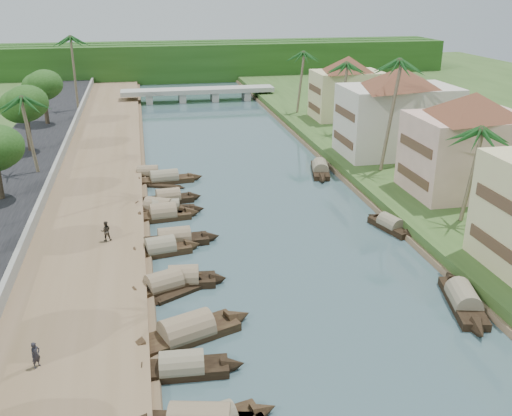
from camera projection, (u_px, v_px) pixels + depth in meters
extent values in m
plane|color=#385055|center=(306.00, 292.00, 40.07)|extent=(220.00, 220.00, 0.00)
cube|color=brown|center=(90.00, 203.00, 55.24)|extent=(10.00, 180.00, 0.80)
cube|color=#2E491D|center=(424.00, 179.00, 61.61)|extent=(16.00, 180.00, 1.20)
cube|color=gray|center=(44.00, 197.00, 54.12)|extent=(0.40, 180.00, 1.10)
cube|color=#1B3E10|center=(187.00, 64.00, 125.33)|extent=(120.00, 4.00, 8.00)
cube|color=#1B3E10|center=(185.00, 61.00, 129.90)|extent=(120.00, 4.00, 8.00)
cube|color=#1B3E10|center=(183.00, 58.00, 134.46)|extent=(120.00, 4.00, 8.00)
cube|color=#96978D|center=(198.00, 91.00, 105.07)|extent=(28.00, 4.00, 0.80)
cube|color=#96978D|center=(149.00, 98.00, 103.81)|extent=(1.20, 3.50, 1.80)
cube|color=#96978D|center=(182.00, 97.00, 104.91)|extent=(1.20, 3.50, 1.80)
cube|color=#96978D|center=(214.00, 96.00, 106.02)|extent=(1.20, 3.50, 1.80)
cube|color=#96978D|center=(246.00, 95.00, 107.12)|extent=(1.20, 3.50, 1.80)
cube|color=#4D3524|center=(496.00, 247.00, 39.46)|extent=(0.10, 6.40, 0.90)
cube|color=#4D3524|center=(503.00, 204.00, 38.30)|extent=(0.10, 6.40, 0.90)
cube|color=beige|center=(468.00, 154.00, 54.73)|extent=(11.00, 8.00, 7.50)
pyramid|color=brown|center=(475.00, 104.00, 52.96)|extent=(14.11, 14.11, 2.20)
cube|color=#4D3524|center=(412.00, 176.00, 54.39)|extent=(0.10, 6.40, 0.90)
cube|color=#4D3524|center=(416.00, 146.00, 53.30)|extent=(0.10, 6.40, 0.90)
cube|color=beige|center=(397.00, 121.00, 67.23)|extent=(13.00, 8.00, 8.00)
pyramid|color=brown|center=(401.00, 77.00, 65.37)|extent=(15.59, 15.59, 2.20)
cube|color=#4D3524|center=(343.00, 140.00, 66.76)|extent=(0.10, 6.40, 0.90)
cube|color=#4D3524|center=(345.00, 113.00, 65.59)|extent=(0.10, 6.40, 0.90)
cube|color=#CCC689|center=(347.00, 95.00, 85.86)|extent=(10.00, 7.00, 7.00)
pyramid|color=brown|center=(348.00, 64.00, 84.18)|extent=(12.62, 12.62, 2.20)
cube|color=#4D3524|center=(314.00, 108.00, 85.56)|extent=(0.10, 5.60, 0.90)
cube|color=#4D3524|center=(315.00, 89.00, 84.54)|extent=(0.10, 5.60, 0.90)
cone|color=black|center=(264.00, 411.00, 28.45)|extent=(1.79, 1.77, 1.62)
cube|color=black|center=(187.00, 336.00, 34.67)|extent=(6.84, 4.19, 0.70)
cone|color=black|center=(238.00, 318.00, 36.42)|extent=(2.40, 2.37, 2.05)
cone|color=black|center=(130.00, 354.00, 32.85)|extent=(2.40, 2.37, 2.05)
cylinder|color=#816D52|center=(187.00, 331.00, 34.53)|extent=(5.42, 3.73, 2.12)
cube|color=black|center=(182.00, 371.00, 31.53)|extent=(5.23, 1.97, 0.70)
cone|color=black|center=(233.00, 365.00, 31.85)|extent=(1.57, 1.57, 1.64)
cone|color=black|center=(130.00, 374.00, 31.15)|extent=(1.57, 1.57, 1.64)
cylinder|color=gray|center=(182.00, 365.00, 31.39)|extent=(4.03, 1.96, 1.70)
cube|color=black|center=(164.00, 288.00, 40.15)|extent=(5.39, 3.40, 0.70)
cone|color=black|center=(200.00, 277.00, 41.51)|extent=(1.93, 1.98, 1.72)
cone|color=black|center=(126.00, 298.00, 38.73)|extent=(1.93, 1.98, 1.72)
cylinder|color=#816D52|center=(164.00, 283.00, 40.01)|extent=(4.28, 3.05, 1.80)
cube|color=black|center=(184.00, 282.00, 40.99)|extent=(4.67, 2.19, 0.70)
cone|color=black|center=(219.00, 279.00, 41.19)|extent=(1.49, 1.70, 1.71)
cone|color=black|center=(149.00, 282.00, 40.73)|extent=(1.49, 1.70, 1.71)
cylinder|color=#816D52|center=(184.00, 277.00, 40.85)|extent=(3.62, 2.15, 1.81)
cube|color=black|center=(161.00, 252.00, 45.65)|extent=(5.05, 2.51, 0.70)
cone|color=black|center=(193.00, 246.00, 46.51)|extent=(1.65, 1.77, 1.71)
cone|color=black|center=(127.00, 256.00, 44.72)|extent=(1.65, 1.77, 1.71)
cylinder|color=gray|center=(161.00, 247.00, 45.51)|extent=(3.94, 2.39, 1.80)
cube|color=black|center=(175.00, 242.00, 47.37)|extent=(5.66, 2.00, 0.70)
cone|color=black|center=(211.00, 237.00, 48.03)|extent=(1.67, 1.65, 1.76)
cone|color=black|center=(137.00, 245.00, 46.64)|extent=(1.67, 1.65, 1.76)
cylinder|color=#816D52|center=(174.00, 238.00, 47.23)|extent=(4.34, 2.02, 1.83)
cube|color=black|center=(164.00, 217.00, 52.47)|extent=(5.09, 2.29, 0.70)
cone|color=black|center=(193.00, 213.00, 53.18)|extent=(1.60, 1.78, 1.81)
cone|color=black|center=(133.00, 219.00, 51.71)|extent=(1.60, 1.78, 1.81)
cylinder|color=#816D52|center=(163.00, 213.00, 52.34)|extent=(3.93, 2.26, 1.91)
cube|color=black|center=(166.00, 211.00, 53.84)|extent=(5.45, 2.19, 0.70)
cone|color=black|center=(197.00, 209.00, 54.04)|extent=(1.67, 1.59, 1.59)
cone|color=black|center=(135.00, 211.00, 53.59)|extent=(1.67, 1.59, 1.59)
cylinder|color=gray|center=(166.00, 207.00, 53.71)|extent=(4.21, 2.11, 1.64)
cube|color=black|center=(159.00, 210.00, 53.99)|extent=(5.48, 3.91, 0.70)
cone|color=black|center=(188.00, 213.00, 53.24)|extent=(2.06, 2.07, 1.72)
cone|color=black|center=(131.00, 207.00, 54.68)|extent=(2.06, 2.07, 1.72)
cylinder|color=#816D52|center=(159.00, 207.00, 53.85)|extent=(4.40, 3.41, 1.80)
cube|color=black|center=(168.00, 200.00, 56.51)|extent=(5.03, 2.16, 0.70)
cone|color=black|center=(195.00, 197.00, 57.23)|extent=(1.56, 1.64, 1.66)
cone|color=black|center=(141.00, 202.00, 55.74)|extent=(1.56, 1.64, 1.66)
cylinder|color=#816D52|center=(168.00, 197.00, 56.38)|extent=(3.89, 2.11, 1.74)
cube|color=black|center=(165.00, 181.00, 62.10)|extent=(6.40, 2.35, 0.70)
cone|color=black|center=(196.00, 177.00, 63.02)|extent=(1.91, 1.73, 1.77)
cone|color=black|center=(132.00, 183.00, 61.12)|extent=(1.91, 1.73, 1.77)
cylinder|color=gray|center=(164.00, 178.00, 61.96)|extent=(4.94, 2.28, 1.81)
cube|color=black|center=(148.00, 176.00, 63.89)|extent=(4.95, 1.94, 0.70)
cone|color=black|center=(172.00, 174.00, 64.17)|extent=(1.50, 1.52, 1.57)
cone|color=black|center=(124.00, 176.00, 63.56)|extent=(1.50, 1.52, 1.57)
cylinder|color=#816D52|center=(148.00, 172.00, 63.76)|extent=(3.82, 1.92, 1.64)
cube|color=black|center=(463.00, 303.00, 38.19)|extent=(3.24, 6.46, 0.70)
cone|color=black|center=(449.00, 278.00, 41.38)|extent=(1.97, 2.10, 1.79)
cone|color=black|center=(479.00, 332.00, 34.95)|extent=(1.97, 2.10, 1.79)
cylinder|color=gray|center=(463.00, 299.00, 38.05)|extent=(2.94, 5.05, 1.84)
cube|color=black|center=(390.00, 228.00, 50.17)|extent=(2.71, 4.83, 0.70)
cone|color=black|center=(372.00, 217.00, 52.25)|extent=(1.64, 1.64, 1.46)
cone|color=black|center=(411.00, 237.00, 48.03)|extent=(1.64, 1.64, 1.46)
cylinder|color=gray|center=(391.00, 224.00, 50.03)|extent=(2.46, 3.81, 1.52)
cube|color=black|center=(320.00, 171.00, 65.38)|extent=(3.11, 6.38, 0.70)
cone|color=black|center=(318.00, 162.00, 68.52)|extent=(1.94, 2.05, 1.78)
cone|color=black|center=(323.00, 180.00, 62.18)|extent=(1.94, 2.05, 1.78)
cylinder|color=gray|center=(320.00, 168.00, 65.24)|extent=(2.84, 4.98, 1.83)
cube|color=black|center=(179.00, 294.00, 39.58)|extent=(3.53, 2.46, 0.35)
cone|color=black|center=(203.00, 285.00, 40.81)|extent=(1.18, 1.14, 0.80)
cone|color=black|center=(154.00, 304.00, 38.35)|extent=(1.18, 1.14, 0.80)
cube|color=black|center=(164.00, 187.00, 60.67)|extent=(3.51, 1.96, 0.35)
cone|color=black|center=(182.00, 188.00, 60.33)|extent=(1.07, 0.98, 0.70)
cone|color=black|center=(147.00, 185.00, 61.01)|extent=(1.07, 0.98, 0.70)
cylinder|color=#77684F|center=(469.00, 176.00, 47.65)|extent=(1.26, 0.36, 8.06)
sphere|color=#194C1B|center=(475.00, 130.00, 46.23)|extent=(3.20, 3.20, 3.20)
cylinder|color=#77684F|center=(387.00, 117.00, 60.26)|extent=(1.71, 0.36, 11.86)
sphere|color=#194C1B|center=(392.00, 61.00, 58.18)|extent=(3.20, 3.20, 3.20)
cylinder|color=#77684F|center=(341.00, 99.00, 76.57)|extent=(1.13, 0.36, 9.39)
sphere|color=#194C1B|center=(343.00, 64.00, 74.93)|extent=(3.20, 3.20, 3.20)
cylinder|color=#77684F|center=(31.00, 135.00, 59.73)|extent=(1.04, 0.36, 8.09)
sphere|color=#194C1B|center=(26.00, 98.00, 58.32)|extent=(3.20, 3.20, 3.20)
cylinder|color=#77684F|center=(299.00, 83.00, 89.14)|extent=(1.28, 0.36, 9.38)
sphere|color=#194C1B|center=(300.00, 53.00, 87.50)|extent=(3.20, 3.20, 3.20)
cylinder|color=#77684F|center=(74.00, 74.00, 89.92)|extent=(0.41, 0.36, 11.41)
sphere|color=#194C1B|center=(70.00, 38.00, 87.92)|extent=(3.20, 3.20, 3.20)
cylinder|color=#3F3224|center=(29.00, 135.00, 68.55)|extent=(0.60, 0.60, 3.86)
ellipsoid|color=#1B3E10|center=(24.00, 104.00, 67.21)|extent=(4.95, 4.95, 4.07)
cylinder|color=#3F3224|center=(46.00, 111.00, 82.04)|extent=(0.60, 0.60, 3.74)
ellipsoid|color=#1B3E10|center=(43.00, 86.00, 80.74)|extent=(4.95, 4.95, 4.07)
cylinder|color=#3F3224|center=(422.00, 131.00, 71.79)|extent=(0.60, 0.60, 3.69)
ellipsoid|color=#1B3E10|center=(425.00, 103.00, 70.51)|extent=(4.88, 4.88, 4.01)
imported|color=#242229|center=(36.00, 355.00, 30.63)|extent=(0.64, 0.66, 1.53)
imported|color=#342D24|center=(106.00, 231.00, 45.88)|extent=(0.87, 0.71, 1.68)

